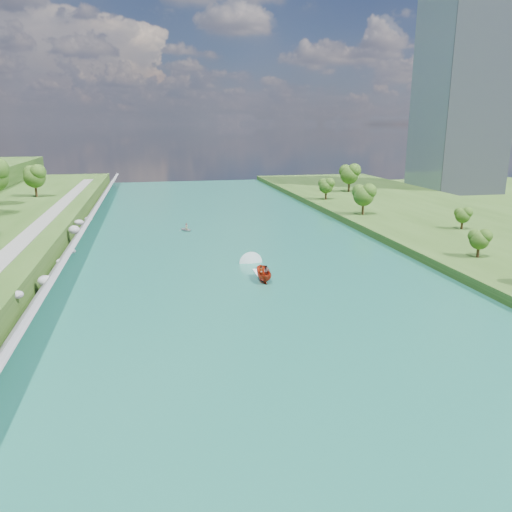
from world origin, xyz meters
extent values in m
plane|color=#2D5119|center=(0.00, 0.00, 0.00)|extent=(260.00, 260.00, 0.00)
cube|color=#196250|center=(0.00, 20.00, 0.05)|extent=(55.00, 240.00, 0.10)
cube|color=slate|center=(-25.85, 20.00, 1.80)|extent=(3.54, 236.00, 4.05)
ellipsoid|color=gray|center=(-27.38, 4.65, 3.08)|extent=(1.26, 1.18, 0.85)
ellipsoid|color=gray|center=(-26.19, 12.76, 2.08)|extent=(1.77, 1.82, 1.27)
ellipsoid|color=gray|center=(-26.06, 22.96, 1.75)|extent=(1.17, 1.13, 0.77)
ellipsoid|color=gray|center=(-25.40, 30.03, 1.49)|extent=(1.10, 0.92, 0.64)
ellipsoid|color=gray|center=(-26.33, 39.94, 2.95)|extent=(1.89, 2.20, 1.47)
ellipsoid|color=gray|center=(-26.52, 47.83, 2.78)|extent=(1.76, 1.44, 1.05)
ellipsoid|color=gray|center=(-25.81, 56.19, 1.87)|extent=(1.58, 1.32, 0.94)
cube|color=gray|center=(-32.50, 20.00, 3.55)|extent=(3.00, 200.00, 0.10)
cube|color=gray|center=(82.50, 95.00, 30.00)|extent=(22.00, 22.00, 60.00)
ellipsoid|color=#234713|center=(-40.53, 80.89, 8.13)|extent=(5.55, 5.55, 9.26)
ellipsoid|color=#234713|center=(34.64, 13.66, 4.06)|extent=(3.07, 3.07, 5.12)
ellipsoid|color=#234713|center=(44.65, 32.76, 3.99)|extent=(2.98, 2.98, 4.97)
ellipsoid|color=#234713|center=(32.69, 51.48, 5.50)|extent=(4.80, 4.80, 8.01)
ellipsoid|color=#234713|center=(32.48, 75.05, 4.85)|extent=(4.02, 4.02, 6.69)
ellipsoid|color=#234713|center=(44.40, 88.45, 6.30)|extent=(5.75, 5.75, 9.59)
imported|color=#AE260D|center=(1.69, 13.38, 1.01)|extent=(2.00, 4.79, 1.82)
imported|color=#66605B|center=(1.29, 12.98, 1.34)|extent=(0.69, 0.49, 1.78)
imported|color=#66605B|center=(2.19, 13.88, 1.24)|extent=(0.97, 0.95, 1.58)
cube|color=white|center=(1.69, 16.38, 0.13)|extent=(0.90, 5.00, 0.06)
imported|color=gray|center=(-6.23, 48.71, 0.41)|extent=(3.30, 3.67, 0.63)
imported|color=#66605B|center=(-6.23, 48.71, 0.98)|extent=(0.71, 0.57, 1.26)
camera|label=1|loc=(-12.69, -50.19, 20.76)|focal=35.00mm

